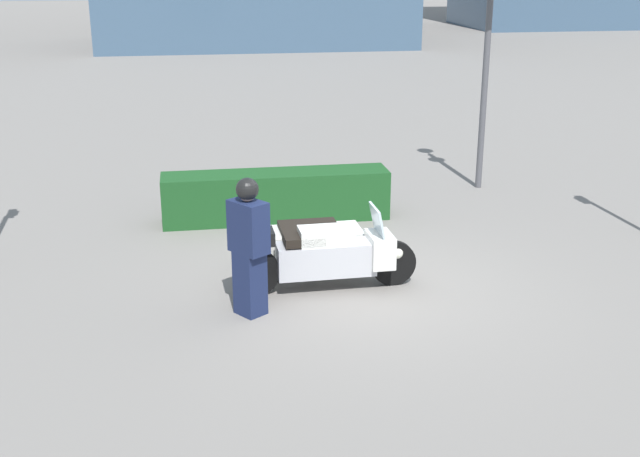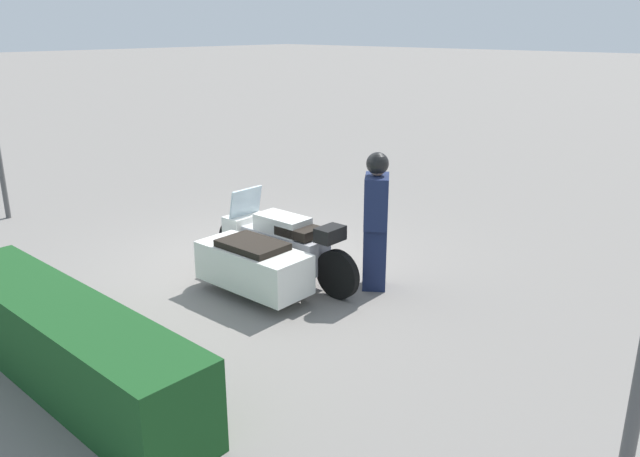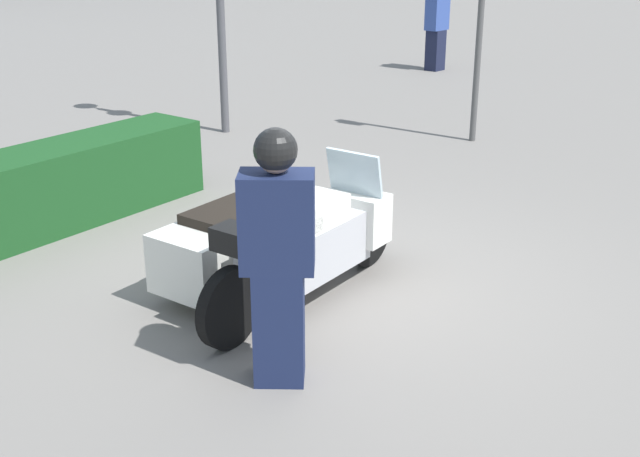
{
  "view_description": "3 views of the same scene",
  "coord_description": "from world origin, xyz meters",
  "views": [
    {
      "loc": [
        -2.39,
        -9.98,
        4.33
      ],
      "look_at": [
        -0.74,
        -0.03,
        0.91
      ],
      "focal_mm": 45.0,
      "sensor_mm": 36.0,
      "label": 1
    },
    {
      "loc": [
        -6.3,
        5.5,
        3.28
      ],
      "look_at": [
        -1.13,
        -0.17,
        0.77
      ],
      "focal_mm": 35.0,
      "sensor_mm": 36.0,
      "label": 2
    },
    {
      "loc": [
        -5.45,
        -3.74,
        2.99
      ],
      "look_at": [
        -0.53,
        -0.02,
        0.63
      ],
      "focal_mm": 45.0,
      "sensor_mm": 36.0,
      "label": 3
    }
  ],
  "objects": [
    {
      "name": "ground_plane",
      "position": [
        0.0,
        0.0,
        0.0
      ],
      "size": [
        160.0,
        160.0,
        0.0
      ],
      "primitive_type": "plane",
      "color": "slate"
    },
    {
      "name": "police_motorcycle",
      "position": [
        -0.62,
        0.4,
        0.46
      ],
      "size": [
        2.54,
        1.26,
        1.15
      ],
      "rotation": [
        0.0,
        0.0,
        0.02
      ],
      "color": "black",
      "rests_on": "ground"
    },
    {
      "name": "officer_rider",
      "position": [
        -1.73,
        -0.57,
        0.95
      ],
      "size": [
        0.53,
        0.57,
        1.79
      ],
      "rotation": [
        0.0,
        0.0,
        -2.51
      ],
      "color": "#192347",
      "rests_on": "ground"
    },
    {
      "name": "hedge_bush_curbside",
      "position": [
        -0.96,
        3.24,
        0.42
      ],
      "size": [
        3.88,
        0.75,
        0.84
      ],
      "primitive_type": "cube",
      "color": "#19471E",
      "rests_on": "ground"
    },
    {
      "name": "pedestrian_bystander",
      "position": [
        9.95,
        4.8,
        0.88
      ],
      "size": [
        0.52,
        0.35,
        1.76
      ],
      "rotation": [
        0.0,
        0.0,
        -1.66
      ],
      "color": "#191E38",
      "rests_on": "ground"
    }
  ]
}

